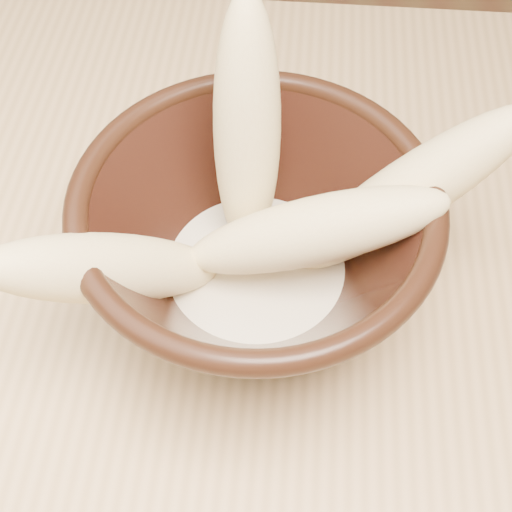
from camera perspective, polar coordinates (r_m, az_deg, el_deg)
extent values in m
cylinder|color=tan|center=(1.08, 17.65, -1.44)|extent=(0.05, 0.05, 0.71)
cylinder|color=black|center=(0.53, 0.00, -3.50)|extent=(0.10, 0.10, 0.01)
cylinder|color=black|center=(0.51, 0.00, -2.10)|extent=(0.10, 0.10, 0.01)
torus|color=black|center=(0.44, 0.00, 4.35)|extent=(0.24, 0.24, 0.02)
cylinder|color=beige|center=(0.50, 0.00, -1.36)|extent=(0.13, 0.13, 0.02)
ellipsoid|color=#E2C886|center=(0.46, -0.73, 9.95)|extent=(0.05, 0.10, 0.18)
ellipsoid|color=#E2C886|center=(0.44, -11.54, -0.97)|extent=(0.16, 0.13, 0.14)
ellipsoid|color=#E2C886|center=(0.47, 12.09, 5.04)|extent=(0.18, 0.10, 0.15)
ellipsoid|color=#E2C886|center=(0.45, 4.52, 1.98)|extent=(0.18, 0.06, 0.10)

